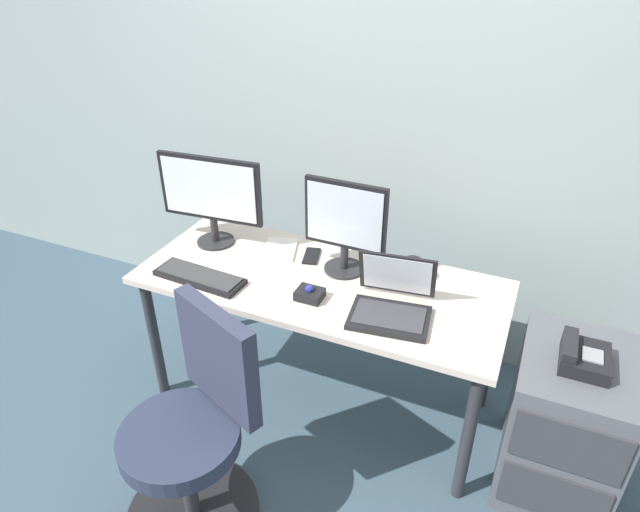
{
  "coord_description": "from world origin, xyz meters",
  "views": [
    {
      "loc": [
        0.81,
        -1.85,
        2.03
      ],
      "look_at": [
        0.0,
        0.0,
        0.82
      ],
      "focal_mm": 31.12,
      "sensor_mm": 36.0,
      "label": 1
    }
  ],
  "objects_px": {
    "desk_phone": "(583,357)",
    "trackball_mouse": "(310,294)",
    "monitor_side": "(345,223)",
    "laptop": "(392,301)",
    "file_cabinet": "(563,423)",
    "office_chair": "(195,436)",
    "coffee_mug": "(413,270)",
    "monitor_main": "(210,194)",
    "paper_notepad": "(280,249)",
    "cell_phone": "(312,256)",
    "keyboard": "(200,277)"
  },
  "relations": [
    {
      "from": "desk_phone",
      "to": "trackball_mouse",
      "type": "distance_m",
      "value": 1.06
    },
    {
      "from": "monitor_side",
      "to": "laptop",
      "type": "distance_m",
      "value": 0.41
    },
    {
      "from": "file_cabinet",
      "to": "office_chair",
      "type": "relative_size",
      "value": 0.7
    },
    {
      "from": "coffee_mug",
      "to": "office_chair",
      "type": "bearing_deg",
      "value": -121.51
    },
    {
      "from": "monitor_main",
      "to": "laptop",
      "type": "relative_size",
      "value": 1.48
    },
    {
      "from": "laptop",
      "to": "trackball_mouse",
      "type": "height_order",
      "value": "laptop"
    },
    {
      "from": "file_cabinet",
      "to": "paper_notepad",
      "type": "height_order",
      "value": "paper_notepad"
    },
    {
      "from": "file_cabinet",
      "to": "laptop",
      "type": "bearing_deg",
      "value": -174.68
    },
    {
      "from": "paper_notepad",
      "to": "monitor_side",
      "type": "bearing_deg",
      "value": -6.48
    },
    {
      "from": "monitor_side",
      "to": "cell_phone",
      "type": "distance_m",
      "value": 0.3
    },
    {
      "from": "file_cabinet",
      "to": "coffee_mug",
      "type": "bearing_deg",
      "value": 164.6
    },
    {
      "from": "monitor_side",
      "to": "keyboard",
      "type": "height_order",
      "value": "monitor_side"
    },
    {
      "from": "office_chair",
      "to": "paper_notepad",
      "type": "relative_size",
      "value": 4.39
    },
    {
      "from": "desk_phone",
      "to": "monitor_main",
      "type": "xyz_separation_m",
      "value": [
        -1.67,
        0.15,
        0.28
      ]
    },
    {
      "from": "monitor_side",
      "to": "paper_notepad",
      "type": "bearing_deg",
      "value": 173.52
    },
    {
      "from": "monitor_side",
      "to": "keyboard",
      "type": "relative_size",
      "value": 1.02
    },
    {
      "from": "file_cabinet",
      "to": "office_chair",
      "type": "height_order",
      "value": "office_chair"
    },
    {
      "from": "cell_phone",
      "to": "office_chair",
      "type": "bearing_deg",
      "value": -109.49
    },
    {
      "from": "office_chair",
      "to": "cell_phone",
      "type": "height_order",
      "value": "office_chair"
    },
    {
      "from": "file_cabinet",
      "to": "keyboard",
      "type": "relative_size",
      "value": 1.54
    },
    {
      "from": "office_chair",
      "to": "file_cabinet",
      "type": "bearing_deg",
      "value": 29.21
    },
    {
      "from": "monitor_main",
      "to": "cell_phone",
      "type": "distance_m",
      "value": 0.55
    },
    {
      "from": "keyboard",
      "to": "trackball_mouse",
      "type": "relative_size",
      "value": 3.79
    },
    {
      "from": "laptop",
      "to": "office_chair",
      "type": "bearing_deg",
      "value": -130.18
    },
    {
      "from": "monitor_side",
      "to": "trackball_mouse",
      "type": "relative_size",
      "value": 3.86
    },
    {
      "from": "keyboard",
      "to": "paper_notepad",
      "type": "distance_m",
      "value": 0.42
    },
    {
      "from": "office_chair",
      "to": "monitor_main",
      "type": "height_order",
      "value": "monitor_main"
    },
    {
      "from": "coffee_mug",
      "to": "paper_notepad",
      "type": "relative_size",
      "value": 0.49
    },
    {
      "from": "file_cabinet",
      "to": "cell_phone",
      "type": "xyz_separation_m",
      "value": [
        -1.19,
        0.2,
        0.39
      ]
    },
    {
      "from": "monitor_main",
      "to": "keyboard",
      "type": "distance_m",
      "value": 0.41
    },
    {
      "from": "monitor_main",
      "to": "coffee_mug",
      "type": "distance_m",
      "value": 0.99
    },
    {
      "from": "cell_phone",
      "to": "monitor_main",
      "type": "bearing_deg",
      "value": 172.06
    },
    {
      "from": "monitor_side",
      "to": "keyboard",
      "type": "distance_m",
      "value": 0.67
    },
    {
      "from": "trackball_mouse",
      "to": "cell_phone",
      "type": "xyz_separation_m",
      "value": [
        -0.13,
        0.31,
        -0.02
      ]
    },
    {
      "from": "file_cabinet",
      "to": "paper_notepad",
      "type": "relative_size",
      "value": 3.1
    },
    {
      "from": "desk_phone",
      "to": "monitor_side",
      "type": "bearing_deg",
      "value": 170.46
    },
    {
      "from": "coffee_mug",
      "to": "file_cabinet",
      "type": "bearing_deg",
      "value": -15.4
    },
    {
      "from": "file_cabinet",
      "to": "monitor_side",
      "type": "xyz_separation_m",
      "value": [
        -1.01,
        0.15,
        0.62
      ]
    },
    {
      "from": "monitor_side",
      "to": "paper_notepad",
      "type": "xyz_separation_m",
      "value": [
        -0.34,
        0.04,
        -0.23
      ]
    },
    {
      "from": "desk_phone",
      "to": "monitor_main",
      "type": "relative_size",
      "value": 0.39
    },
    {
      "from": "coffee_mug",
      "to": "cell_phone",
      "type": "relative_size",
      "value": 0.72
    },
    {
      "from": "office_chair",
      "to": "desk_phone",
      "type": "bearing_deg",
      "value": 28.79
    },
    {
      "from": "monitor_side",
      "to": "laptop",
      "type": "height_order",
      "value": "monitor_side"
    },
    {
      "from": "cell_phone",
      "to": "desk_phone",
      "type": "bearing_deg",
      "value": -25.35
    },
    {
      "from": "trackball_mouse",
      "to": "monitor_side",
      "type": "bearing_deg",
      "value": 79.49
    },
    {
      "from": "laptop",
      "to": "cell_phone",
      "type": "xyz_separation_m",
      "value": [
        -0.47,
        0.26,
        -0.05
      ]
    },
    {
      "from": "file_cabinet",
      "to": "monitor_side",
      "type": "height_order",
      "value": "monitor_side"
    },
    {
      "from": "file_cabinet",
      "to": "laptop",
      "type": "distance_m",
      "value": 0.84
    },
    {
      "from": "file_cabinet",
      "to": "laptop",
      "type": "height_order",
      "value": "laptop"
    },
    {
      "from": "office_chair",
      "to": "monitor_main",
      "type": "relative_size",
      "value": 1.8
    }
  ]
}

